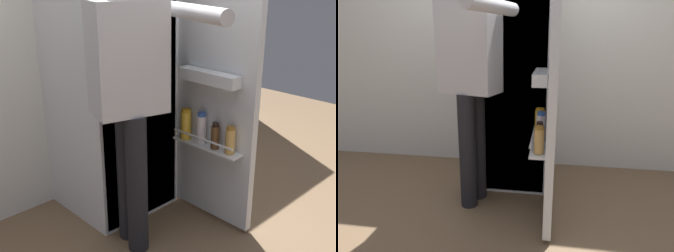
% 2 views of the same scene
% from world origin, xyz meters
% --- Properties ---
extents(ground_plane, '(6.60, 6.60, 0.00)m').
position_xyz_m(ground_plane, '(0.00, 0.00, 0.00)').
color(ground_plane, brown).
extents(kitchen_wall, '(4.40, 0.10, 2.56)m').
position_xyz_m(kitchen_wall, '(0.00, 0.93, 1.28)').
color(kitchen_wall, silver).
rests_on(kitchen_wall, ground_plane).
extents(refrigerator, '(0.67, 1.22, 1.73)m').
position_xyz_m(refrigerator, '(0.02, 0.51, 0.86)').
color(refrigerator, silver).
rests_on(refrigerator, ground_plane).
extents(person, '(0.54, 0.77, 1.66)m').
position_xyz_m(person, '(-0.21, 0.09, 0.99)').
color(person, black).
rests_on(person, ground_plane).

